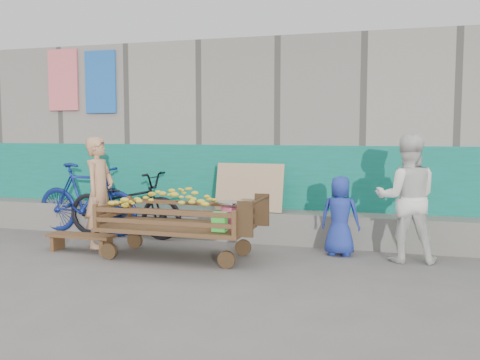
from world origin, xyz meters
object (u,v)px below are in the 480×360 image
(vendor_man, at_px, (99,192))
(child, at_px, (340,216))
(woman, at_px, (407,198))
(bicycle_blue, at_px, (87,199))
(banana_cart, at_px, (174,211))
(bicycle_dark, at_px, (125,204))
(bench, at_px, (81,239))

(vendor_man, xyz_separation_m, child, (3.26, 0.43, -0.25))
(vendor_man, height_order, woman, woman)
(bicycle_blue, bearing_deg, banana_cart, -112.24)
(vendor_man, bearing_deg, child, -83.62)
(banana_cart, relative_size, child, 1.97)
(vendor_man, height_order, bicycle_dark, vendor_man)
(vendor_man, distance_m, woman, 4.09)
(vendor_man, relative_size, bicycle_dark, 0.80)
(bench, relative_size, bicycle_blue, 0.51)
(vendor_man, bearing_deg, bicycle_dark, -1.15)
(woman, relative_size, child, 1.52)
(child, relative_size, bicycle_dark, 0.54)
(bicycle_blue, bearing_deg, vendor_man, -131.40)
(bicycle_dark, bearing_deg, bench, 178.31)
(banana_cart, distance_m, bicycle_blue, 2.18)
(vendor_man, distance_m, bicycle_dark, 0.74)
(banana_cart, xyz_separation_m, bench, (-1.33, -0.06, -0.42))
(child, xyz_separation_m, bicycle_dark, (-3.26, 0.26, -0.02))
(woman, xyz_separation_m, bicycle_dark, (-4.08, 0.35, -0.29))
(bicycle_dark, bearing_deg, banana_cart, -125.53)
(vendor_man, relative_size, child, 1.48)
(banana_cart, xyz_separation_m, bicycle_blue, (-1.93, 1.01, -0.04))
(bench, bearing_deg, bicycle_blue, 119.12)
(woman, distance_m, bicycle_blue, 4.77)
(bench, xyz_separation_m, woman, (4.16, 0.70, 0.62))
(woman, bearing_deg, bicycle_blue, -10.11)
(bench, distance_m, bicycle_blue, 1.29)
(bicycle_dark, distance_m, bicycle_blue, 0.68)
(banana_cart, height_order, bicycle_dark, bicycle_dark)
(banana_cart, relative_size, bench, 2.19)
(banana_cart, relative_size, bicycle_dark, 1.07)
(vendor_man, distance_m, child, 3.30)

